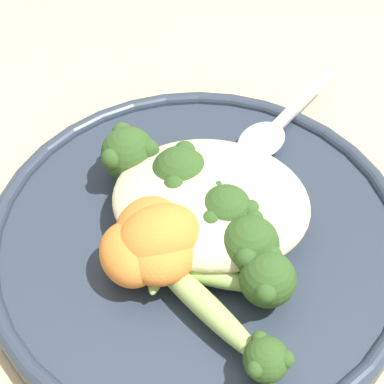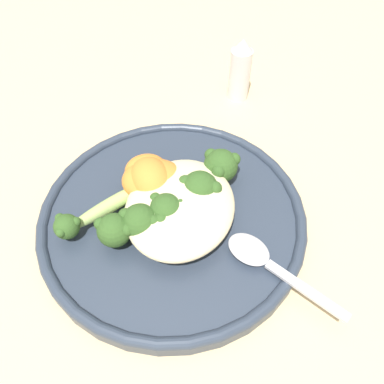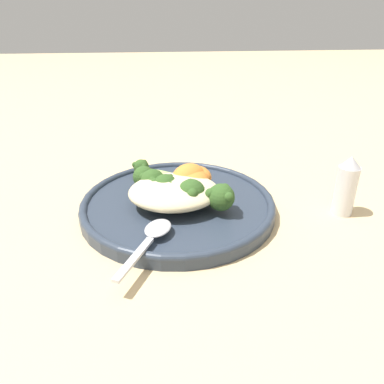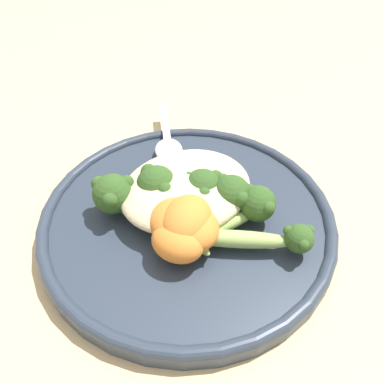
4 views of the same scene
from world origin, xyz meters
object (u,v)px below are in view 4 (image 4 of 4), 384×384
at_px(broccoli_stalk_0, 262,239).
at_px(broccoli_stalk_5, 126,201).
at_px(plate, 187,217).
at_px(sweet_potato_chunk_1, 183,223).
at_px(broccoli_stalk_3, 201,195).
at_px(broccoli_stalk_4, 161,193).
at_px(broccoli_stalk_2, 225,201).
at_px(broccoli_stalk_1, 249,209).
at_px(sweet_potato_chunk_0, 187,222).
at_px(quinoa_mound, 186,188).
at_px(sweet_potato_chunk_2, 178,242).
at_px(spoon, 168,144).

xyz_separation_m(broccoli_stalk_0, broccoli_stalk_5, (0.08, -0.10, 0.01)).
distance_m(plate, sweet_potato_chunk_1, 0.04).
bearing_deg(broccoli_stalk_3, broccoli_stalk_0, -121.97).
bearing_deg(broccoli_stalk_3, broccoli_stalk_4, 95.36).
distance_m(broccoli_stalk_2, broccoli_stalk_4, 0.06).
bearing_deg(broccoli_stalk_3, broccoli_stalk_1, -99.35).
bearing_deg(broccoli_stalk_2, broccoli_stalk_1, -71.33).
relative_size(sweet_potato_chunk_0, sweet_potato_chunk_1, 0.81).
xyz_separation_m(broccoli_stalk_3, sweet_potato_chunk_0, (0.03, 0.02, 0.00)).
relative_size(broccoli_stalk_0, broccoli_stalk_3, 1.44).
bearing_deg(quinoa_mound, broccoli_stalk_1, 123.31).
bearing_deg(broccoli_stalk_1, quinoa_mound, 127.83).
height_order(quinoa_mound, broccoli_stalk_1, broccoli_stalk_1).
xyz_separation_m(broccoli_stalk_0, sweet_potato_chunk_2, (0.07, -0.03, 0.01)).
xyz_separation_m(broccoli_stalk_1, broccoli_stalk_2, (0.01, -0.02, 0.00)).
bearing_deg(quinoa_mound, broccoli_stalk_3, 111.27).
bearing_deg(plate, broccoli_stalk_1, 133.92).
relative_size(broccoli_stalk_3, sweet_potato_chunk_2, 1.59).
distance_m(broccoli_stalk_0, broccoli_stalk_3, 0.07).
bearing_deg(sweet_potato_chunk_1, spoon, -114.40).
bearing_deg(spoon, broccoli_stalk_2, -158.24).
bearing_deg(broccoli_stalk_1, sweet_potato_chunk_1, 170.33).
xyz_separation_m(plate, broccoli_stalk_5, (0.05, -0.03, 0.03)).
relative_size(broccoli_stalk_1, sweet_potato_chunk_1, 1.38).
xyz_separation_m(broccoli_stalk_3, broccoli_stalk_5, (0.06, -0.03, -0.00)).
relative_size(plate, sweet_potato_chunk_2, 6.18).
bearing_deg(broccoli_stalk_0, broccoli_stalk_3, 142.15).
xyz_separation_m(broccoli_stalk_5, spoon, (-0.09, -0.07, -0.01)).
height_order(sweet_potato_chunk_0, spoon, sweet_potato_chunk_0).
bearing_deg(broccoli_stalk_0, broccoli_stalk_5, 166.04).
distance_m(plate, broccoli_stalk_4, 0.04).
relative_size(broccoli_stalk_2, spoon, 0.73).
bearing_deg(sweet_potato_chunk_0, sweet_potato_chunk_1, -42.78).
bearing_deg(sweet_potato_chunk_1, broccoli_stalk_4, -94.04).
height_order(sweet_potato_chunk_1, sweet_potato_chunk_2, sweet_potato_chunk_1).
bearing_deg(plate, broccoli_stalk_3, 154.49).
relative_size(broccoli_stalk_0, broccoli_stalk_4, 0.96).
bearing_deg(broccoli_stalk_2, broccoli_stalk_0, -103.24).
height_order(broccoli_stalk_4, broccoli_stalk_5, broccoli_stalk_4).
xyz_separation_m(plate, broccoli_stalk_4, (0.02, -0.02, 0.03)).
bearing_deg(broccoli_stalk_2, spoon, 68.88).
distance_m(broccoli_stalk_5, sweet_potato_chunk_0, 0.06).
height_order(broccoli_stalk_1, broccoli_stalk_3, broccoli_stalk_3).
xyz_separation_m(broccoli_stalk_4, sweet_potato_chunk_2, (0.02, 0.06, -0.00)).
relative_size(broccoli_stalk_0, sweet_potato_chunk_2, 2.29).
distance_m(plate, broccoli_stalk_3, 0.03).
bearing_deg(broccoli_stalk_2, sweet_potato_chunk_1, 166.02).
bearing_deg(broccoli_stalk_4, broccoli_stalk_1, -136.31).
bearing_deg(quinoa_mound, spoon, -108.86).
relative_size(broccoli_stalk_4, broccoli_stalk_5, 1.02).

